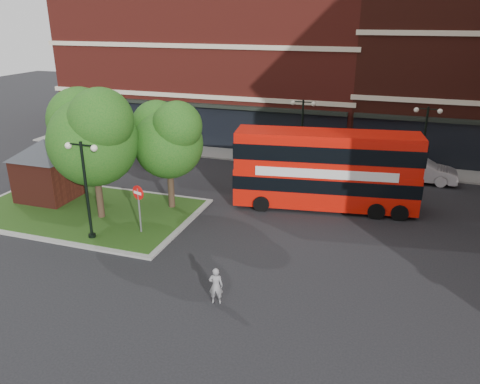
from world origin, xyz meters
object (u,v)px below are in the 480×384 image
(bus, at_px, (326,165))
(car_silver, at_px, (267,153))
(car_white, at_px, (419,170))
(woman, at_px, (216,286))

(bus, height_order, car_silver, bus)
(car_silver, bearing_deg, car_white, -93.83)
(bus, distance_m, woman, 11.30)
(bus, bearing_deg, woman, -110.94)
(car_white, bearing_deg, woman, 158.74)
(car_white, bearing_deg, car_silver, 88.84)
(bus, distance_m, car_silver, 9.17)
(bus, relative_size, car_silver, 2.26)
(woman, distance_m, car_silver, 18.36)
(bus, relative_size, woman, 6.90)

